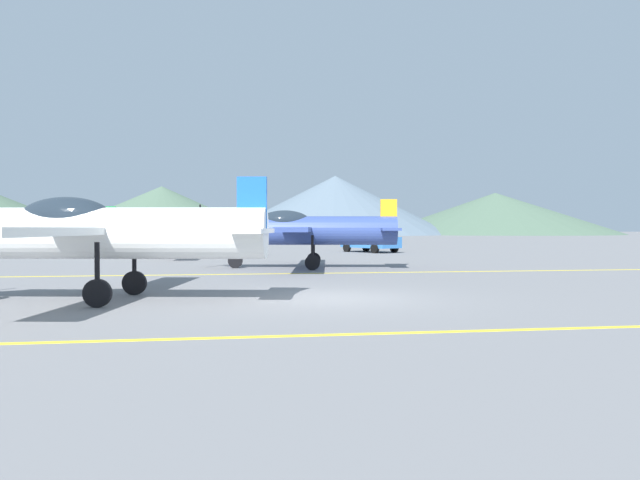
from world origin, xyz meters
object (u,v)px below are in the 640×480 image
(airplane_far, at_px, (177,229))
(car_sedan, at_px, (370,240))
(airplane_near, at_px, (94,231))
(airplane_mid, at_px, (300,229))

(airplane_far, relative_size, car_sedan, 2.08)
(airplane_near, bearing_deg, airplane_mid, 59.73)
(airplane_near, relative_size, airplane_mid, 1.00)
(airplane_mid, xyz_separation_m, car_sedan, (6.66, 15.42, -0.78))
(airplane_near, xyz_separation_m, car_sedan, (12.75, 25.85, -0.78))
(airplane_mid, xyz_separation_m, airplane_far, (-5.86, 9.86, 0.00))
(car_sedan, bearing_deg, airplane_mid, -113.37)
(airplane_near, height_order, car_sedan, airplane_near)
(airplane_near, distance_m, car_sedan, 28.83)
(airplane_far, bearing_deg, car_sedan, 23.94)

